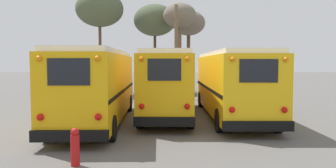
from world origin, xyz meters
name	(u,v)px	position (x,y,z in m)	size (l,w,h in m)	color
ground_plane	(168,119)	(0.00, 0.00, 0.00)	(160.00, 160.00, 0.00)	#5B5956
school_bus_0	(98,84)	(-3.23, -0.98, 1.79)	(2.60, 9.91, 3.32)	#EAAA0F
school_bus_1	(168,81)	(0.00, 1.07, 1.81)	(2.76, 9.54, 3.34)	#EAAA0F
school_bus_2	(231,82)	(3.23, 0.64, 1.79)	(2.76, 10.32, 3.31)	yellow
utility_pole	(176,50)	(0.77, 9.38, 3.79)	(1.80, 0.26, 7.21)	brown
bare_tree_0	(180,17)	(1.19, 12.10, 6.64)	(2.80, 2.80, 7.83)	brown
bare_tree_1	(100,9)	(-5.78, 13.16, 7.44)	(4.16, 4.16, 9.03)	brown
bare_tree_2	(155,21)	(-0.98, 14.92, 6.70)	(3.94, 3.94, 8.21)	#473323
bare_tree_3	(189,24)	(2.26, 16.08, 6.53)	(3.22, 3.22, 7.83)	brown
fence_line	(166,88)	(0.00, 7.06, 0.98)	(14.51, 0.06, 1.42)	#939399
fire_hydrant	(75,147)	(-2.62, -7.26, 0.52)	(0.24, 0.24, 1.03)	#B21414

